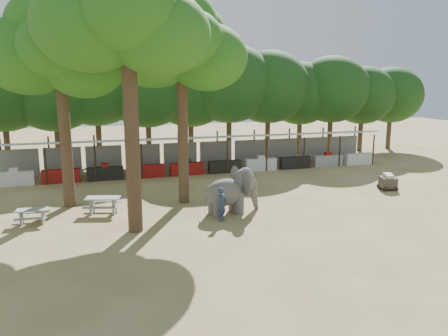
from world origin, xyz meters
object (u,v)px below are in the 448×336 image
object	(u,v)px
picnic_table_near	(32,214)
picnic_table_far	(103,203)
yard_tree_back	(178,42)
cart_front	(389,183)
yard_tree_left	(56,48)
handler	(222,204)
cart_back	(387,181)
elephant	(232,191)
yard_tree_center	(123,15)

from	to	relation	value
picnic_table_near	picnic_table_far	xyz separation A→B (m)	(3.22, 0.73, 0.09)
yard_tree_back	cart_front	bearing A→B (deg)	-5.05
yard_tree_left	cart_front	bearing A→B (deg)	-6.48
yard_tree_left	picnic_table_near	size ratio (longest dim) A/B	7.51
handler	cart_front	distance (m)	11.79
picnic_table_near	picnic_table_far	bearing A→B (deg)	16.07
cart_back	handler	bearing A→B (deg)	-157.03
handler	picnic_table_far	distance (m)	6.12
yard_tree_back	yard_tree_left	bearing A→B (deg)	170.54
handler	cart_front	xyz separation A→B (m)	(11.44, 2.81, -0.34)
yard_tree_left	picnic_table_far	xyz separation A→B (m)	(1.82, -2.07, -7.65)
elephant	cart_back	bearing A→B (deg)	2.23
picnic_table_near	cart_back	size ratio (longest dim) A/B	1.35
yard_tree_left	cart_back	size ratio (longest dim) A/B	10.10
picnic_table_near	cart_front	size ratio (longest dim) A/B	1.34
yard_tree_left	handler	size ratio (longest dim) A/B	6.76
yard_tree_center	yard_tree_back	distance (m)	5.04
handler	picnic_table_far	world-z (taller)	handler
elephant	picnic_table_far	bearing A→B (deg)	156.00
yard_tree_back	handler	distance (m)	8.76
yard_tree_center	yard_tree_left	bearing A→B (deg)	120.96
yard_tree_back	elephant	xyz separation A→B (m)	(2.09, -2.80, -7.40)
cart_back	yard_tree_left	bearing A→B (deg)	-177.70
yard_tree_center	elephant	size ratio (longest dim) A/B	3.97
handler	picnic_table_near	world-z (taller)	handler
yard_tree_left	cart_front	xyz separation A→B (m)	(18.67, -2.12, -7.73)
elephant	cart_front	bearing A→B (deg)	0.46
elephant	cart_back	distance (m)	10.93
yard_tree_back	picnic_table_near	bearing A→B (deg)	-166.30
yard_tree_center	picnic_table_far	size ratio (longest dim) A/B	6.04
picnic_table_near	cart_back	xyz separation A→B (m)	(20.20, 1.05, 0.03)
picnic_table_far	yard_tree_left	bearing A→B (deg)	145.87
yard_tree_center	cart_back	size ratio (longest dim) A/B	11.04
yard_tree_center	cart_front	xyz separation A→B (m)	(15.67, 2.88, -8.74)
yard_tree_back	cart_back	distance (m)	15.15
handler	cart_back	bearing A→B (deg)	-34.46
picnic_table_near	yard_tree_back	bearing A→B (deg)	16.98
cart_back	picnic_table_far	bearing A→B (deg)	-171.29
cart_front	handler	bearing A→B (deg)	-154.03
picnic_table_near	cart_back	world-z (taller)	cart_back
yard_tree_center	picnic_table_near	xyz separation A→B (m)	(-4.40, 2.20, -8.75)
picnic_table_near	cart_front	bearing A→B (deg)	5.23
elephant	picnic_table_near	xyz separation A→B (m)	(-9.49, 1.00, -0.68)
yard_tree_left	yard_tree_center	distance (m)	5.92
picnic_table_near	cart_front	xyz separation A→B (m)	(20.06, 0.68, 0.01)
yard_tree_left	yard_tree_back	world-z (taller)	yard_tree_back
yard_tree_left	handler	world-z (taller)	yard_tree_left
yard_tree_center	elephant	bearing A→B (deg)	13.24
yard_tree_center	yard_tree_back	size ratio (longest dim) A/B	1.06
yard_tree_back	cart_front	size ratio (longest dim) A/B	10.41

